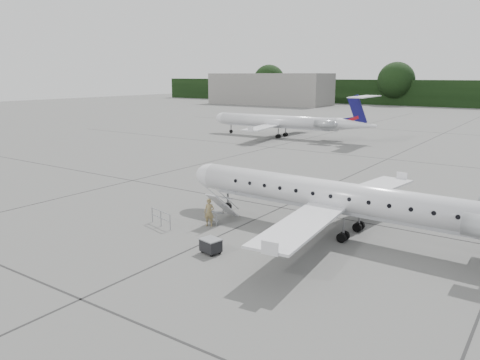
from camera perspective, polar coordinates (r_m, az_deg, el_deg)
The scene contains 8 objects.
ground at distance 27.50m, azimuth 9.52°, elevation -7.76°, with size 320.00×320.00×0.00m, color #5C5C59.
terminal_building at distance 156.05m, azimuth 3.62°, elevation 11.01°, with size 40.00×14.00×10.00m, color gray.
main_regional_jet at distance 28.74m, azimuth 12.04°, elevation -0.23°, with size 25.27×18.20×6.48m, color silver, non-canonical shape.
airstair at distance 31.11m, azimuth -2.14°, elevation -3.20°, with size 0.85×2.48×2.03m, color silver, non-canonical shape.
passenger at distance 30.11m, azimuth -3.78°, elevation -3.97°, with size 0.66×0.43×1.81m, color olive.
safety_railing at distance 30.57m, azimuth -9.62°, elevation -4.67°, with size 2.20×0.08×1.00m, color gray, non-canonical shape.
baggage_cart at distance 25.77m, azimuth -3.58°, elevation -7.98°, with size 1.02×0.83×0.88m, color black, non-canonical shape.
bg_regional_left at distance 73.77m, azimuth 4.53°, elevation 7.88°, with size 25.78×18.56×6.76m, color silver, non-canonical shape.
Camera 1 is at (10.77, -23.44, 9.53)m, focal length 35.00 mm.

